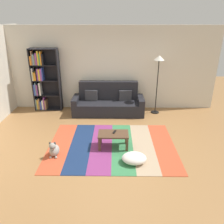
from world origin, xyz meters
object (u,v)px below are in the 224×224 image
at_px(coffee_table, 113,136).
at_px(pouf, 134,158).
at_px(couch, 108,103).
at_px(dog, 54,150).
at_px(bookshelf, 43,80).
at_px(tv_remote, 114,132).
at_px(standing_lamp, 159,66).

height_order(coffee_table, pouf, coffee_table).
xyz_separation_m(couch, coffee_table, (0.18, -2.13, -0.03)).
bearing_deg(pouf, dog, 172.19).
relative_size(bookshelf, tv_remote, 13.50).
bearing_deg(bookshelf, tv_remote, -45.10).
xyz_separation_m(bookshelf, pouf, (2.77, -3.05, -0.91)).
xyz_separation_m(couch, pouf, (0.63, -2.76, -0.22)).
relative_size(couch, pouf, 4.28).
relative_size(coffee_table, pouf, 1.36).
bearing_deg(coffee_table, dog, -163.75).
height_order(coffee_table, dog, dog).
height_order(couch, dog, couch).
bearing_deg(coffee_table, standing_lamp, 57.89).
xyz_separation_m(bookshelf, standing_lamp, (3.68, -0.25, 0.53)).
distance_m(bookshelf, tv_remote, 3.38).
distance_m(coffee_table, tv_remote, 0.11).
distance_m(bookshelf, standing_lamp, 3.72).
bearing_deg(tv_remote, coffee_table, -94.38).
distance_m(pouf, dog, 1.80).
height_order(couch, tv_remote, couch).
bearing_deg(coffee_table, couch, 94.85).
height_order(coffee_table, standing_lamp, standing_lamp).
bearing_deg(bookshelf, standing_lamp, -3.84).
bearing_deg(couch, pouf, -77.08).
bearing_deg(couch, tv_remote, -84.27).
distance_m(bookshelf, dog, 3.09).
height_order(bookshelf, tv_remote, bookshelf).
distance_m(couch, tv_remote, 2.08).
bearing_deg(coffee_table, pouf, -54.39).
bearing_deg(standing_lamp, bookshelf, 176.16).
relative_size(coffee_table, dog, 1.81).
relative_size(dog, standing_lamp, 0.21).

